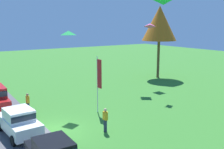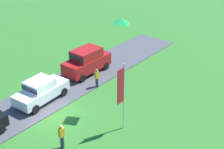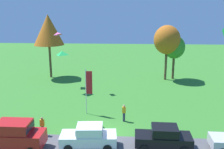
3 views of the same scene
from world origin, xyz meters
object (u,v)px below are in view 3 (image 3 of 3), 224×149
at_px(tree_far_right, 48,30).
at_px(kite_diamond_mid_center, 62,53).
at_px(tree_far_left, 167,40).
at_px(kite_diamond_low_drifter, 58,34).
at_px(tree_right_of_center, 174,47).
at_px(person_watching_sky, 124,113).
at_px(car_sedan_far_end, 89,136).
at_px(car_suv_by_flagpole, 14,134).
at_px(person_on_lawn, 42,126).
at_px(flag_banner, 88,86).
at_px(car_sedan_mid_row, 164,137).

relative_size(tree_far_right, kite_diamond_mid_center, 9.94).
xyz_separation_m(tree_far_right, tree_far_left, (18.12, -0.44, -1.37)).
bearing_deg(kite_diamond_mid_center, kite_diamond_low_drifter, 106.54).
bearing_deg(tree_right_of_center, person_watching_sky, -114.43).
bearing_deg(car_sedan_far_end, kite_diamond_low_drifter, 111.13).
bearing_deg(tree_far_right, tree_far_left, -1.38).
height_order(car_sedan_far_end, tree_far_right, tree_far_right).
bearing_deg(car_suv_by_flagpole, person_on_lawn, 59.93).
relative_size(car_suv_by_flagpole, tree_far_right, 0.47).
xyz_separation_m(flag_banner, kite_diamond_low_drifter, (-5.76, 10.67, 4.25)).
distance_m(tree_far_left, tree_right_of_center, 1.80).
height_order(tree_far_left, flag_banner, tree_far_left).
distance_m(car_suv_by_flagpole, person_on_lawn, 2.83).
height_order(car_sedan_mid_row, kite_diamond_low_drifter, kite_diamond_low_drifter).
relative_size(car_suv_by_flagpole, kite_diamond_mid_center, 4.63).
xyz_separation_m(car_sedan_far_end, car_sedan_mid_row, (5.86, 0.17, 0.00)).
bearing_deg(flag_banner, person_watching_sky, -24.69).
bearing_deg(car_sedan_far_end, tree_right_of_center, 64.83).
xyz_separation_m(tree_far_left, tree_right_of_center, (1.25, 0.51, -1.18)).
bearing_deg(car_sedan_mid_row, car_suv_by_flagpole, -176.30).
xyz_separation_m(person_on_lawn, tree_far_left, (13.22, 19.21, 5.27)).
height_order(kite_diamond_mid_center, kite_diamond_low_drifter, kite_diamond_low_drifter).
bearing_deg(tree_far_left, flag_banner, -125.03).
relative_size(car_sedan_mid_row, kite_diamond_mid_center, 4.46).
bearing_deg(tree_far_right, car_suv_by_flagpole, -81.00).
height_order(tree_far_right, tree_right_of_center, tree_far_right).
xyz_separation_m(person_on_lawn, tree_far_right, (-4.90, 19.64, 6.64)).
relative_size(car_sedan_mid_row, tree_far_left, 0.53).
bearing_deg(flag_banner, tree_right_of_center, 52.70).
distance_m(car_suv_by_flagpole, flag_banner, 9.02).
relative_size(person_on_lawn, tree_far_left, 0.20).
bearing_deg(tree_far_right, car_sedan_mid_row, -54.68).
distance_m(flag_banner, kite_diamond_low_drifter, 12.85).
relative_size(tree_far_right, flag_banner, 2.04).
bearing_deg(car_suv_by_flagpole, tree_far_right, 99.00).
distance_m(tree_far_left, flag_banner, 17.55).
relative_size(car_sedan_mid_row, tree_far_right, 0.45).
relative_size(tree_far_left, kite_diamond_mid_center, 8.39).
height_order(person_on_lawn, flag_banner, flag_banner).
distance_m(person_on_lawn, kite_diamond_low_drifter, 17.18).
xyz_separation_m(person_watching_sky, tree_far_right, (-11.94, 16.30, 6.64)).
bearing_deg(person_on_lawn, tree_far_right, 104.01).
distance_m(tree_far_right, tree_right_of_center, 19.54).
distance_m(car_sedan_far_end, person_watching_sky, 5.85).
bearing_deg(tree_far_right, car_sedan_far_end, -66.74).
relative_size(car_sedan_far_end, tree_far_left, 0.54).
relative_size(person_watching_sky, tree_far_left, 0.20).
distance_m(tree_far_right, flag_banner, 17.31).
height_order(car_suv_by_flagpole, person_watching_sky, car_suv_by_flagpole).
xyz_separation_m(car_sedan_mid_row, tree_far_right, (-15.10, 21.32, 6.48)).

